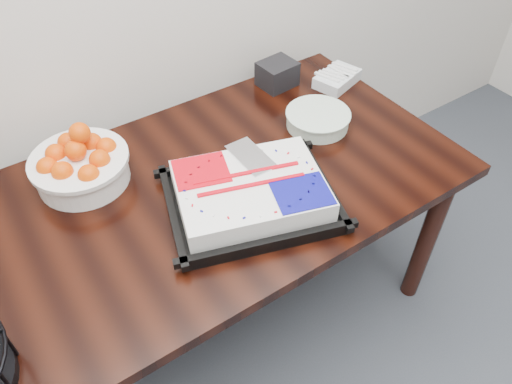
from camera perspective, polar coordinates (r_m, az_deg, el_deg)
table at (r=1.64m, az=-7.47°, el=-2.32°), size 1.80×0.90×0.75m
cake_tray at (r=1.50m, az=-0.65°, el=-0.23°), size 0.59×0.52×0.10m
tangerine_bowl at (r=1.65m, az=-19.59°, el=3.44°), size 0.31×0.31×0.20m
plate_stack at (r=1.83m, az=7.06°, el=8.25°), size 0.23×0.23×0.06m
fork_bag at (r=2.07m, az=9.26°, el=12.74°), size 0.21×0.17×0.05m
napkin_box at (r=2.03m, az=2.44°, el=13.32°), size 0.15×0.13×0.10m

